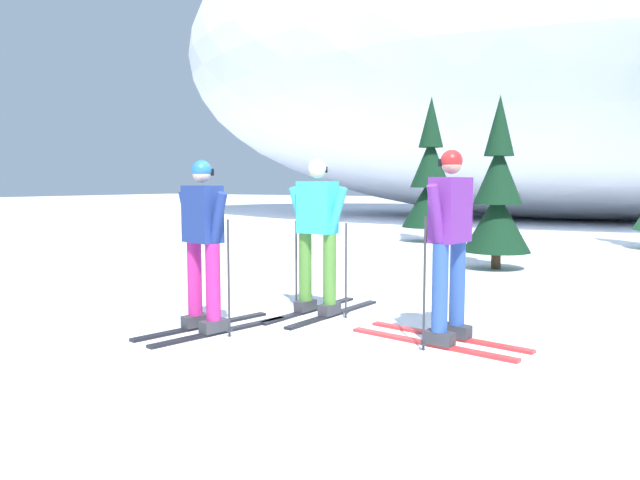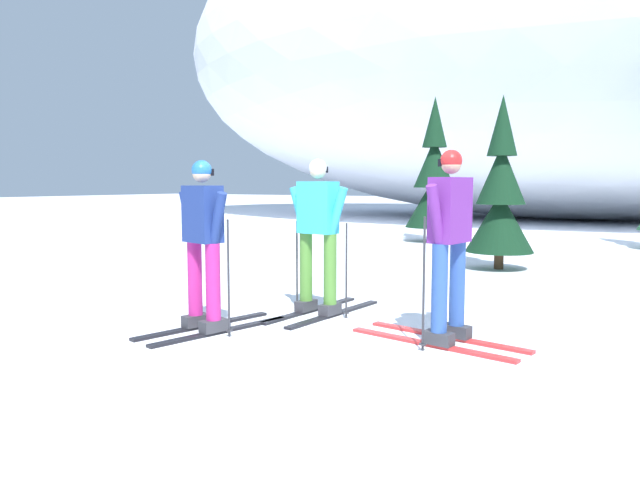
% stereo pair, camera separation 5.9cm
% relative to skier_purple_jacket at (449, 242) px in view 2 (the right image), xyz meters
% --- Properties ---
extents(ground_plane, '(120.00, 120.00, 0.00)m').
position_rel_skier_purple_jacket_xyz_m(ground_plane, '(-1.21, -0.90, -0.99)').
color(ground_plane, white).
extents(skier_purple_jacket, '(1.80, 0.82, 1.86)m').
position_rel_skier_purple_jacket_xyz_m(skier_purple_jacket, '(0.00, 0.00, 0.00)').
color(skier_purple_jacket, red).
rests_on(skier_purple_jacket, ground).
extents(skier_cyan_jacket, '(0.82, 1.79, 1.82)m').
position_rel_skier_purple_jacket_xyz_m(skier_cyan_jacket, '(-1.71, 0.45, -0.02)').
color(skier_cyan_jacket, black).
rests_on(skier_cyan_jacket, ground).
extents(skier_navy_jacket, '(0.84, 1.73, 1.78)m').
position_rel_skier_purple_jacket_xyz_m(skier_navy_jacket, '(-2.33, -0.82, -0.05)').
color(skier_navy_jacket, black).
rests_on(skier_navy_jacket, ground).
extents(pine_tree_far_left, '(1.46, 1.46, 3.79)m').
position_rel_skier_purple_jacket_xyz_m(pine_tree_far_left, '(-3.55, 9.51, 0.60)').
color(pine_tree_far_left, '#47301E').
rests_on(pine_tree_far_left, ground).
extents(pine_tree_center_left, '(1.20, 1.20, 3.10)m').
position_rel_skier_purple_jacket_xyz_m(pine_tree_center_left, '(-0.80, 5.29, 0.31)').
color(pine_tree_center_left, '#47301E').
rests_on(pine_tree_center_left, ground).
extents(snow_ridge_background, '(38.11, 21.52, 15.75)m').
position_rel_skier_purple_jacket_xyz_m(snow_ridge_background, '(-1.77, 21.97, 6.89)').
color(snow_ridge_background, white).
rests_on(snow_ridge_background, ground).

